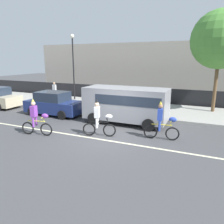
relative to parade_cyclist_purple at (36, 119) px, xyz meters
name	(u,v)px	position (x,y,z in m)	size (l,w,h in m)	color
ground_plane	(105,136)	(3.30, 1.23, -0.84)	(80.00, 80.00, 0.00)	#424244
road_centre_line	(101,139)	(3.30, 0.73, -0.84)	(36.00, 0.14, 0.01)	beige
sidewalk_curb	(141,109)	(3.30, 7.73, -0.77)	(60.00, 5.00, 0.15)	#9E9B93
fence_line	(151,96)	(3.30, 10.63, -0.14)	(40.00, 0.08, 1.40)	black
building_backdrop	(156,68)	(1.75, 19.23, 1.97)	(28.00, 8.00, 5.63)	#B2A899
parade_cyclist_purple	(36,119)	(0.00, 0.00, 0.00)	(1.70, 0.54, 1.92)	black
parade_cyclist_zebra	(99,120)	(3.03, 1.15, 0.00)	(1.67, 0.63, 1.92)	black
parade_cyclist_cobalt	(162,123)	(6.02, 1.95, 0.00)	(1.71, 0.52, 1.92)	black
parked_van_grey	(127,103)	(3.49, 3.93, 0.44)	(5.00, 2.22, 2.18)	#99999E
parked_car_navy	(54,104)	(-1.94, 3.83, -0.06)	(4.10, 1.92, 1.64)	navy
street_lamp_post	(73,58)	(-3.56, 8.92, 3.15)	(0.36, 0.36, 5.86)	black
street_tree_near_lamp	(220,40)	(8.36, 8.80, 4.28)	(3.96, 3.96, 6.96)	brown
pedestrian_onlooker	(55,90)	(-5.16, 8.03, 0.17)	(0.32, 0.20, 1.62)	#33333D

